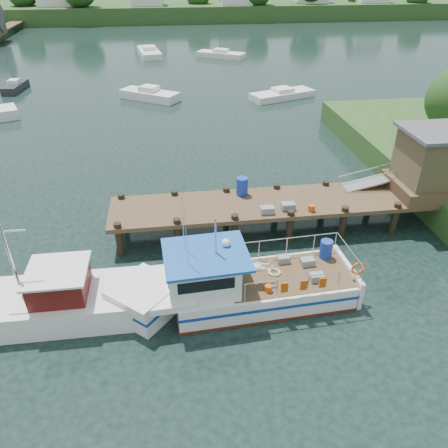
{
  "coord_description": "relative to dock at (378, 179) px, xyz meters",
  "views": [
    {
      "loc": [
        -3.19,
        -17.31,
        11.18
      ],
      "look_at": [
        -1.0,
        -1.5,
        1.3
      ],
      "focal_mm": 35.0,
      "sensor_mm": 36.0,
      "label": 1
    }
  ],
  "objects": [
    {
      "name": "moored_d",
      "position": [
        -11.11,
        43.1,
        -1.8
      ],
      "size": [
        3.3,
        7.19,
        1.18
      ],
      "rotation": [
        0.0,
        0.0,
        -0.38
      ],
      "color": "silver",
      "rests_on": "ground"
    },
    {
      "name": "work_boat",
      "position": [
        -14.64,
        -4.85,
        -1.56
      ],
      "size": [
        8.1,
        2.51,
        4.27
      ],
      "rotation": [
        0.0,
        0.0,
        -0.01
      ],
      "color": "silver",
      "rests_on": "ground"
    },
    {
      "name": "lobster_boat",
      "position": [
        -7.67,
        -5.04,
        -1.43
      ],
      "size": [
        9.43,
        3.15,
        4.47
      ],
      "rotation": [
        0.0,
        0.0,
        0.05
      ],
      "color": "silver",
      "rests_on": "ground"
    },
    {
      "name": "moored_e",
      "position": [
        -23.71,
        27.5,
        -1.84
      ],
      "size": [
        1.75,
        4.0,
        1.07
      ],
      "rotation": [
        0.0,
        0.0,
        0.06
      ],
      "color": "black",
      "rests_on": "ground"
    },
    {
      "name": "moored_b",
      "position": [
        -10.92,
        22.72,
        -1.8
      ],
      "size": [
        5.5,
        4.65,
        1.2
      ],
      "rotation": [
        0.0,
        0.0,
        -0.0
      ],
      "color": "silver",
      "rests_on": "ground"
    },
    {
      "name": "far_shore",
      "position": [
        -6.5,
        82.36,
        -0.14
      ],
      "size": [
        140.0,
        42.55,
        9.22
      ],
      "color": "#2B4B1E",
      "rests_on": "ground"
    },
    {
      "name": "dock",
      "position": [
        0.0,
        0.0,
        0.0
      ],
      "size": [
        16.6,
        3.0,
        4.78
      ],
      "color": "#4E3A25",
      "rests_on": "ground"
    },
    {
      "name": "ground_plane",
      "position": [
        -6.51,
        -0.01,
        -2.24
      ],
      "size": [
        160.0,
        160.0,
        0.0
      ],
      "primitive_type": "plane",
      "color": "black"
    },
    {
      "name": "moored_c",
      "position": [
        1.03,
        21.5,
        -1.89
      ],
      "size": [
        6.3,
        3.96,
        0.94
      ],
      "rotation": [
        0.0,
        0.0,
        0.18
      ],
      "color": "silver",
      "rests_on": "ground"
    },
    {
      "name": "moored_far",
      "position": [
        -2.06,
        40.66,
        -1.86
      ],
      "size": [
        6.26,
        4.89,
        1.03
      ],
      "rotation": [
        0.0,
        0.0,
        -0.28
      ],
      "color": "silver",
      "rests_on": "ground"
    }
  ]
}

